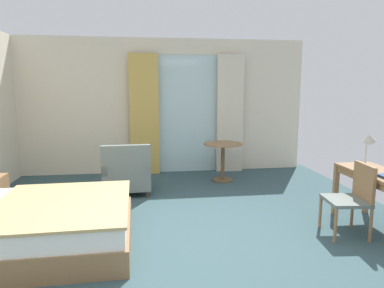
{
  "coord_description": "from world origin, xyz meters",
  "views": [
    {
      "loc": [
        -0.38,
        -3.48,
        1.71
      ],
      "look_at": [
        0.2,
        0.7,
        1.04
      ],
      "focal_mm": 32.23,
      "sensor_mm": 36.0,
      "label": 1
    }
  ],
  "objects_px": {
    "writing_desk": "(382,181)",
    "round_cafe_table": "(223,153)",
    "bed": "(21,225)",
    "armchair_by_window": "(127,174)",
    "desk_chair": "(353,195)",
    "desk_lamp": "(368,143)"
  },
  "relations": [
    {
      "from": "bed",
      "to": "desk_chair",
      "type": "bearing_deg",
      "value": -2.26
    },
    {
      "from": "desk_chair",
      "to": "desk_lamp",
      "type": "bearing_deg",
      "value": 43.96
    },
    {
      "from": "writing_desk",
      "to": "desk_chair",
      "type": "distance_m",
      "value": 0.43
    },
    {
      "from": "armchair_by_window",
      "to": "desk_chair",
      "type": "bearing_deg",
      "value": -36.63
    },
    {
      "from": "desk_chair",
      "to": "round_cafe_table",
      "type": "distance_m",
      "value": 2.78
    },
    {
      "from": "writing_desk",
      "to": "desk_chair",
      "type": "height_order",
      "value": "desk_chair"
    },
    {
      "from": "bed",
      "to": "desk_chair",
      "type": "height_order",
      "value": "bed"
    },
    {
      "from": "desk_lamp",
      "to": "round_cafe_table",
      "type": "distance_m",
      "value": 2.63
    },
    {
      "from": "bed",
      "to": "writing_desk",
      "type": "distance_m",
      "value": 4.17
    },
    {
      "from": "desk_chair",
      "to": "desk_lamp",
      "type": "xyz_separation_m",
      "value": [
        0.47,
        0.45,
        0.55
      ]
    },
    {
      "from": "writing_desk",
      "to": "desk_chair",
      "type": "bearing_deg",
      "value": -172.7
    },
    {
      "from": "desk_lamp",
      "to": "armchair_by_window",
      "type": "bearing_deg",
      "value": 153.75
    },
    {
      "from": "bed",
      "to": "armchair_by_window",
      "type": "bearing_deg",
      "value": 61.04
    },
    {
      "from": "desk_chair",
      "to": "bed",
      "type": "bearing_deg",
      "value": 177.74
    },
    {
      "from": "writing_desk",
      "to": "round_cafe_table",
      "type": "xyz_separation_m",
      "value": [
        -1.36,
        2.55,
        -0.09
      ]
    },
    {
      "from": "bed",
      "to": "armchair_by_window",
      "type": "distance_m",
      "value": 2.14
    },
    {
      "from": "writing_desk",
      "to": "desk_lamp",
      "type": "relative_size",
      "value": 2.76
    },
    {
      "from": "desk_chair",
      "to": "desk_lamp",
      "type": "height_order",
      "value": "desk_lamp"
    },
    {
      "from": "armchair_by_window",
      "to": "round_cafe_table",
      "type": "bearing_deg",
      "value": 18.46
    },
    {
      "from": "desk_lamp",
      "to": "round_cafe_table",
      "type": "bearing_deg",
      "value": 123.48
    },
    {
      "from": "writing_desk",
      "to": "armchair_by_window",
      "type": "relative_size",
      "value": 1.5
    },
    {
      "from": "bed",
      "to": "writing_desk",
      "type": "bearing_deg",
      "value": -1.33
    }
  ]
}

